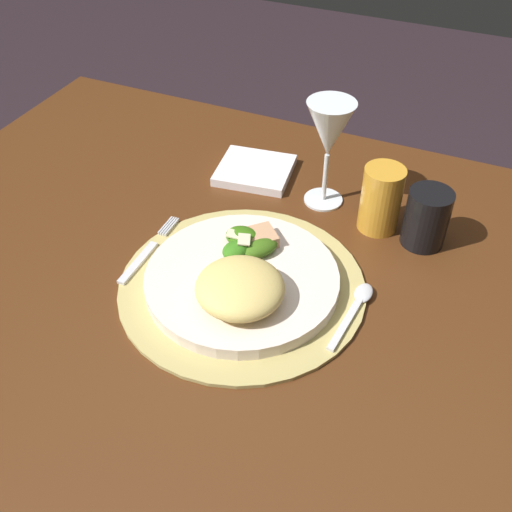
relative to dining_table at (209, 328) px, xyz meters
The scene contains 13 objects.
ground_plane 0.55m from the dining_table, ahead, with size 6.00×6.00×0.00m, color black.
dining_table is the anchor object (origin of this frame).
placemat 0.18m from the dining_table, 22.06° to the right, with size 0.36×0.36×0.01m, color tan.
dinner_plate 0.19m from the dining_table, 22.06° to the right, with size 0.28×0.28×0.02m, color silver.
pasta_serving 0.24m from the dining_table, 38.32° to the right, with size 0.12×0.12×0.04m, color #E4C56C.
salad_greens 0.20m from the dining_table, 16.52° to the left, with size 0.09×0.08×0.03m.
bread_piece 0.21m from the dining_table, 30.28° to the left, with size 0.04×0.04×0.02m, color tan.
fork 0.19m from the dining_table, 160.42° to the right, with size 0.02×0.16×0.00m.
spoon 0.29m from the dining_table, ahead, with size 0.03×0.14×0.01m.
napkin 0.29m from the dining_table, 95.17° to the left, with size 0.13×0.12×0.02m, color white.
wine_glass 0.38m from the dining_table, 61.42° to the left, with size 0.08×0.08×0.18m.
amber_tumbler 0.36m from the dining_table, 39.97° to the left, with size 0.06×0.06×0.11m, color gold.
dark_tumbler 0.40m from the dining_table, 30.77° to the left, with size 0.07×0.07×0.09m, color black.
Camera 1 is at (0.35, -0.59, 1.32)m, focal length 42.33 mm.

